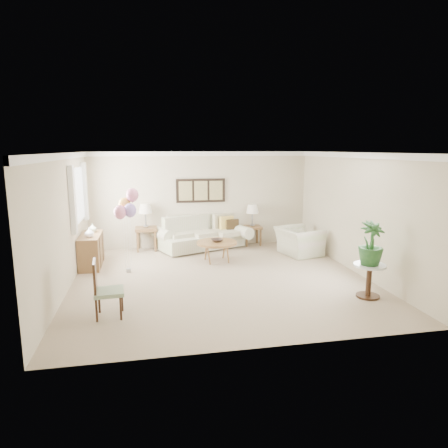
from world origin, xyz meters
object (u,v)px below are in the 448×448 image
coffee_table (217,243)px  armchair (299,241)px  balloon_cluster (127,206)px  sofa (202,236)px  accent_chair (104,288)px

coffee_table → armchair: size_ratio=0.91×
balloon_cluster → sofa: bearing=44.1°
accent_chair → armchair: bearing=34.3°
armchair → balloon_cluster: bearing=86.5°
accent_chair → balloon_cluster: 2.59m
sofa → armchair: sofa is taller
sofa → coffee_table: bearing=-82.6°
sofa → accent_chair: (-2.15, -4.18, 0.13)m
coffee_table → accent_chair: bearing=-129.4°
sofa → balloon_cluster: (-1.86, -1.80, 1.11)m
accent_chair → balloon_cluster: size_ratio=0.51×
coffee_table → accent_chair: 3.66m
sofa → coffee_table: (0.17, -1.35, 0.10)m
accent_chair → balloon_cluster: balloon_cluster is taller
armchair → accent_chair: size_ratio=1.13×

